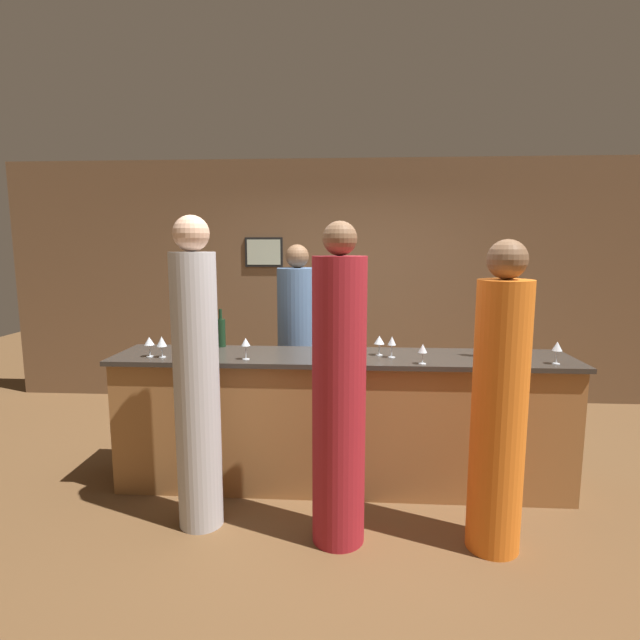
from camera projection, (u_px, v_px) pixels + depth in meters
ground_plane at (341, 483)px, 3.87m from camera, size 14.00×14.00×0.00m
back_wall at (345, 282)px, 5.83m from camera, size 8.00×0.08×2.80m
bar_counter at (341, 420)px, 3.80m from camera, size 3.41×0.63×1.02m
bartender at (298, 352)px, 4.60m from camera, size 0.37×0.37×1.84m
guest_0 at (499, 408)px, 2.93m from camera, size 0.32×0.32×1.86m
guest_1 at (340, 397)px, 3.00m from camera, size 0.32×0.32×1.97m
guest_2 at (197, 382)px, 3.17m from camera, size 0.29×0.29×2.01m
wine_bottle_0 at (483, 340)px, 3.66m from camera, size 0.07×0.07×0.31m
wine_bottle_1 at (221, 332)px, 4.03m from camera, size 0.07×0.07×0.31m
wine_glass_0 at (557, 347)px, 3.43m from camera, size 0.07×0.07×0.16m
wine_glass_1 at (379, 340)px, 3.71m from camera, size 0.08×0.08×0.15m
wine_glass_2 at (162, 342)px, 3.64m from camera, size 0.07×0.07×0.15m
wine_glass_3 at (149, 342)px, 3.66m from camera, size 0.07×0.07×0.15m
wine_glass_4 at (211, 339)px, 3.66m from camera, size 0.08×0.08×0.16m
wine_glass_5 at (423, 349)px, 3.43m from camera, size 0.06×0.06×0.14m
wine_glass_6 at (392, 342)px, 3.63m from camera, size 0.06×0.06×0.16m
wine_glass_7 at (246, 343)px, 3.57m from camera, size 0.07×0.07×0.16m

